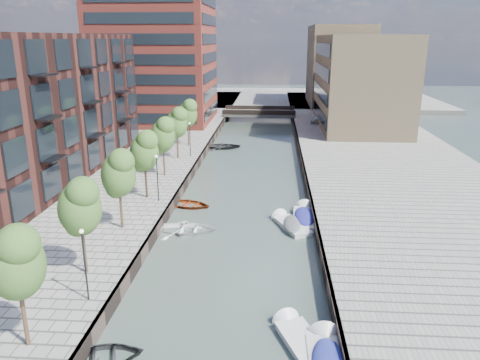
# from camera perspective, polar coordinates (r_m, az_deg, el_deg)

# --- Properties ---
(water) EXTENTS (300.00, 300.00, 0.00)m
(water) POSITION_cam_1_polar(r_m,az_deg,el_deg) (55.74, 1.28, 1.77)
(water) COLOR #38473F
(water) RESTS_ON ground
(quay_right) EXTENTS (20.00, 140.00, 1.00)m
(quay_right) POSITION_cam_1_polar(r_m,az_deg,el_deg) (57.14, 17.53, 1.87)
(quay_right) COLOR gray
(quay_right) RESTS_ON ground
(quay_wall_left) EXTENTS (0.25, 140.00, 1.00)m
(quay_wall_left) POSITION_cam_1_polar(r_m,az_deg,el_deg) (56.23, -4.94, 2.37)
(quay_wall_left) COLOR #332823
(quay_wall_left) RESTS_ON ground
(quay_wall_right) EXTENTS (0.25, 140.00, 1.00)m
(quay_wall_right) POSITION_cam_1_polar(r_m,az_deg,el_deg) (55.66, 7.57, 2.13)
(quay_wall_right) COLOR #332823
(quay_wall_right) RESTS_ON ground
(far_closure) EXTENTS (80.00, 40.00, 1.00)m
(far_closure) POSITION_cam_1_polar(r_m,az_deg,el_deg) (114.63, 2.82, 9.88)
(far_closure) COLOR gray
(far_closure) RESTS_ON ground
(apartment_block) EXTENTS (8.00, 38.00, 14.00)m
(apartment_block) POSITION_cam_1_polar(r_m,az_deg,el_deg) (49.67, -23.25, 7.96)
(apartment_block) COLOR black
(apartment_block) RESTS_ON quay_left
(tower) EXTENTS (18.00, 18.00, 30.00)m
(tower) POSITION_cam_1_polar(r_m,az_deg,el_deg) (81.15, -10.37, 17.69)
(tower) COLOR maroon
(tower) RESTS_ON quay_left
(tan_block_near) EXTENTS (12.00, 25.00, 14.00)m
(tan_block_near) POSITION_cam_1_polar(r_m,az_deg,el_deg) (77.19, 14.38, 11.54)
(tan_block_near) COLOR #9F8761
(tan_block_near) RESTS_ON quay_right
(tan_block_far) EXTENTS (12.00, 20.00, 16.00)m
(tan_block_far) POSITION_cam_1_polar(r_m,az_deg,el_deg) (102.76, 11.92, 13.49)
(tan_block_far) COLOR #9F8761
(tan_block_far) RESTS_ON quay_right
(bridge) EXTENTS (13.00, 6.00, 1.30)m
(bridge) POSITION_cam_1_polar(r_m,az_deg,el_deg) (86.78, 2.36, 8.19)
(bridge) COLOR gray
(bridge) RESTS_ON ground
(tree_0) EXTENTS (2.50, 2.50, 5.95)m
(tree_0) POSITION_cam_1_polar(r_m,az_deg,el_deg) (22.90, -25.69, -8.80)
(tree_0) COLOR #382619
(tree_0) RESTS_ON quay_left
(tree_1) EXTENTS (2.50, 2.50, 5.95)m
(tree_1) POSITION_cam_1_polar(r_m,az_deg,el_deg) (28.66, -18.98, -2.93)
(tree_1) COLOR #382619
(tree_1) RESTS_ON quay_left
(tree_2) EXTENTS (2.50, 2.50, 5.95)m
(tree_2) POSITION_cam_1_polar(r_m,az_deg,el_deg) (34.88, -14.63, 0.94)
(tree_2) COLOR #382619
(tree_2) RESTS_ON quay_left
(tree_3) EXTENTS (2.50, 2.50, 5.95)m
(tree_3) POSITION_cam_1_polar(r_m,az_deg,el_deg) (41.35, -11.61, 3.62)
(tree_3) COLOR #382619
(tree_3) RESTS_ON quay_left
(tree_4) EXTENTS (2.50, 2.50, 5.95)m
(tree_4) POSITION_cam_1_polar(r_m,az_deg,el_deg) (47.97, -9.41, 5.56)
(tree_4) COLOR #382619
(tree_4) RESTS_ON quay_left
(tree_5) EXTENTS (2.50, 2.50, 5.95)m
(tree_5) POSITION_cam_1_polar(r_m,az_deg,el_deg) (54.69, -7.73, 7.02)
(tree_5) COLOR #382619
(tree_5) RESTS_ON quay_left
(tree_6) EXTENTS (2.50, 2.50, 5.95)m
(tree_6) POSITION_cam_1_polar(r_m,az_deg,el_deg) (61.46, -6.42, 8.16)
(tree_6) COLOR #382619
(tree_6) RESTS_ON quay_left
(lamp_0) EXTENTS (0.24, 0.24, 4.12)m
(lamp_0) POSITION_cam_1_polar(r_m,az_deg,el_deg) (26.30, -18.46, -8.93)
(lamp_0) COLOR black
(lamp_0) RESTS_ON quay_left
(lamp_1) EXTENTS (0.24, 0.24, 4.12)m
(lamp_1) POSITION_cam_1_polar(r_m,az_deg,el_deg) (40.53, -10.06, 0.81)
(lamp_1) COLOR black
(lamp_1) RESTS_ON quay_left
(lamp_2) EXTENTS (0.24, 0.24, 4.12)m
(lamp_2) POSITION_cam_1_polar(r_m,az_deg,el_deg) (55.73, -6.14, 5.39)
(lamp_2) COLOR black
(lamp_2) RESTS_ON quay_left
(sloop_2) EXTENTS (4.70, 3.87, 0.85)m
(sloop_2) POSITION_cam_1_polar(r_m,az_deg,el_deg) (42.55, -6.27, -3.22)
(sloop_2) COLOR maroon
(sloop_2) RESTS_ON ground
(sloop_3) EXTENTS (4.81, 3.47, 0.98)m
(sloop_3) POSITION_cam_1_polar(r_m,az_deg,el_deg) (37.11, -6.65, -6.34)
(sloop_3) COLOR white
(sloop_3) RESTS_ON ground
(sloop_4) EXTENTS (5.38, 4.14, 1.03)m
(sloop_4) POSITION_cam_1_polar(r_m,az_deg,el_deg) (64.63, -2.10, 3.89)
(sloop_4) COLOR #232326
(sloop_4) RESTS_ON ground
(motorboat_2) EXTENTS (3.17, 4.91, 1.55)m
(motorboat_2) POSITION_cam_1_polar(r_m,az_deg,el_deg) (24.89, 7.31, -18.88)
(motorboat_2) COLOR silver
(motorboat_2) RESTS_ON ground
(motorboat_3) EXTENTS (2.09, 5.32, 1.74)m
(motorboat_3) POSITION_cam_1_polar(r_m,az_deg,el_deg) (39.69, 7.85, -4.47)
(motorboat_3) COLOR silver
(motorboat_3) RESTS_ON ground
(motorboat_4) EXTENTS (3.25, 4.73, 1.50)m
(motorboat_4) POSITION_cam_1_polar(r_m,az_deg,el_deg) (38.09, 6.10, -5.39)
(motorboat_4) COLOR silver
(motorboat_4) RESTS_ON ground
(car) EXTENTS (2.17, 3.87, 1.25)m
(car) POSITION_cam_1_polar(r_m,az_deg,el_deg) (79.51, 9.26, 7.35)
(car) COLOR gray
(car) RESTS_ON quay_right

